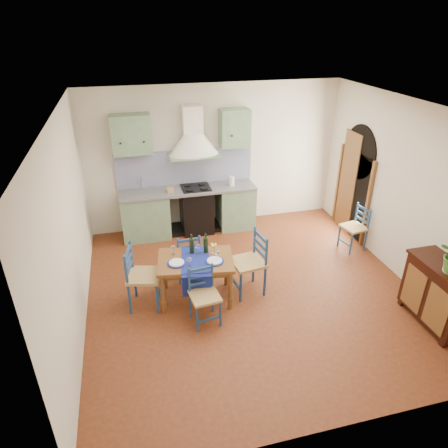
% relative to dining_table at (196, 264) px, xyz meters
% --- Properties ---
extents(floor, '(5.00, 5.00, 0.00)m').
position_rel_dining_table_xyz_m(floor, '(0.86, -0.02, -0.62)').
color(floor, '#49220F').
rests_on(floor, ground).
extents(back_wall, '(5.00, 0.96, 2.80)m').
position_rel_dining_table_xyz_m(back_wall, '(0.39, 2.27, 0.43)').
color(back_wall, beige).
rests_on(back_wall, ground).
extents(right_wall, '(0.26, 5.00, 2.80)m').
position_rel_dining_table_xyz_m(right_wall, '(3.36, 0.26, 0.72)').
color(right_wall, beige).
rests_on(right_wall, ground).
extents(left_wall, '(0.04, 5.00, 2.80)m').
position_rel_dining_table_xyz_m(left_wall, '(-1.64, -0.02, 0.78)').
color(left_wall, beige).
rests_on(left_wall, ground).
extents(ceiling, '(5.00, 5.00, 0.01)m').
position_rel_dining_table_xyz_m(ceiling, '(0.86, -0.02, 2.19)').
color(ceiling, white).
rests_on(ceiling, back_wall).
extents(dining_table, '(1.19, 0.93, 1.01)m').
position_rel_dining_table_xyz_m(dining_table, '(0.00, 0.00, 0.00)').
color(dining_table, brown).
rests_on(dining_table, ground).
extents(chair_near, '(0.43, 0.43, 0.84)m').
position_rel_dining_table_xyz_m(chair_near, '(0.01, -0.52, -0.19)').
color(chair_near, navy).
rests_on(chair_near, ground).
extents(chair_far, '(0.41, 0.41, 0.85)m').
position_rel_dining_table_xyz_m(chair_far, '(-0.03, 0.55, -0.18)').
color(chair_far, navy).
rests_on(chair_far, ground).
extents(chair_left, '(0.55, 0.55, 0.99)m').
position_rel_dining_table_xyz_m(chair_left, '(-0.80, 0.04, -0.11)').
color(chair_left, navy).
rests_on(chair_left, ground).
extents(chair_right, '(0.53, 0.53, 1.01)m').
position_rel_dining_table_xyz_m(chair_right, '(0.83, -0.01, -0.10)').
color(chair_right, navy).
rests_on(chair_right, ground).
extents(chair_spare, '(0.46, 0.46, 0.84)m').
position_rel_dining_table_xyz_m(chair_spare, '(3.09, 0.76, -0.18)').
color(chair_spare, navy).
rests_on(chair_spare, ground).
extents(sideboard, '(0.50, 1.05, 0.94)m').
position_rel_dining_table_xyz_m(sideboard, '(3.12, -1.35, -0.11)').
color(sideboard, black).
rests_on(sideboard, ground).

